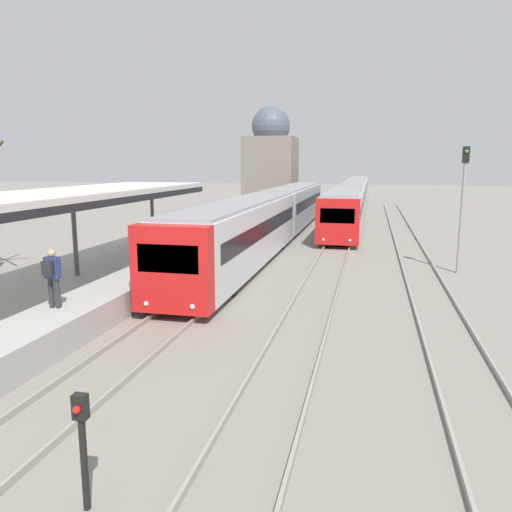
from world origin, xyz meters
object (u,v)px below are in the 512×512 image
train_near (274,214)px  signal_mast_far (463,196)px  train_far (353,195)px  signal_post_near (82,439)px  person_on_platform (52,274)px

train_near → signal_mast_far: bearing=-36.4°
train_far → signal_post_near: size_ratio=28.28×
person_on_platform → train_near: size_ratio=0.05×
train_near → signal_post_near: size_ratio=19.27×
train_near → train_far: (4.08, 22.35, -0.05)m
person_on_platform → signal_post_near: size_ratio=0.96×
train_far → person_on_platform: bearing=-99.2°
train_near → train_far: bearing=79.6°
train_near → train_far: size_ratio=0.68×
signal_post_near → signal_mast_far: signal_mast_far is taller
person_on_platform → signal_post_near: (4.74, -6.21, -0.76)m
signal_post_near → signal_mast_far: (7.66, 17.73, 2.37)m
train_far → signal_post_near: (-1.95, -47.30, -0.58)m
train_near → signal_mast_far: (9.80, -7.22, 1.73)m
person_on_platform → train_near: 18.92m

